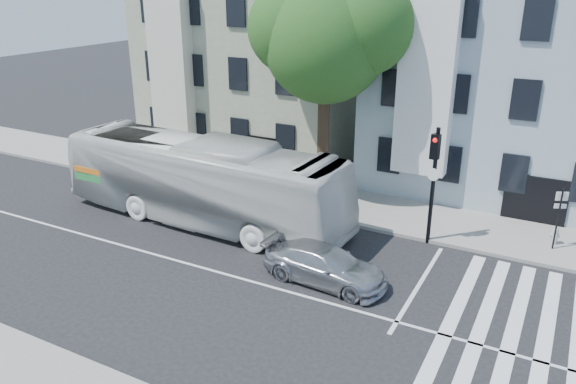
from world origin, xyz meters
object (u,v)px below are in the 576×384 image
Objects in this scene: bus at (203,181)px; traffic_signal at (434,171)px; sedan at (325,265)px; fire_hydrant at (555,235)px.

traffic_signal reaches higher than bus.
bus is 7.39m from sedan.
traffic_signal is 6.84× the size of fire_hydrant.
traffic_signal is at bearing -73.40° from bus.
bus is 14.63m from fire_hydrant.
fire_hydrant is (4.56, 2.06, -2.60)m from traffic_signal.
traffic_signal is at bearing -155.70° from fire_hydrant.
traffic_signal is at bearing -23.40° from sedan.
bus is 2.80× the size of traffic_signal.
sedan is 0.94× the size of traffic_signal.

